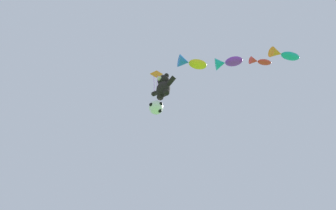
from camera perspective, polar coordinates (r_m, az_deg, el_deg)
The scene contains 7 objects.
teddy_bear_kite at distance 14.92m, azimuth -1.21°, elevation 4.75°, with size 2.15×0.95×2.18m.
soccer_ball_kite at distance 13.92m, azimuth -3.00°, elevation -0.60°, with size 0.98×0.98×0.91m.
fish_kite_goldfin at distance 16.54m, azimuth 5.82°, elevation 10.58°, with size 1.83×2.22×0.93m.
fish_kite_violet at distance 17.03m, azimuth 14.77°, elevation 10.40°, with size 2.04×1.74×0.90m.
fish_kite_crimson at distance 17.54m, azimuth 22.17°, elevation 10.20°, with size 1.31×1.55×0.55m.
fish_kite_teal at distance 18.58m, azimuth 27.23°, elevation 11.32°, with size 1.76×2.28×0.77m.
diamond_kite at distance 19.47m, azimuth -3.00°, elevation 7.37°, with size 0.80×0.86×3.14m.
Camera 1 is at (7.33, -2.61, 0.87)m, focal length 24.00 mm.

